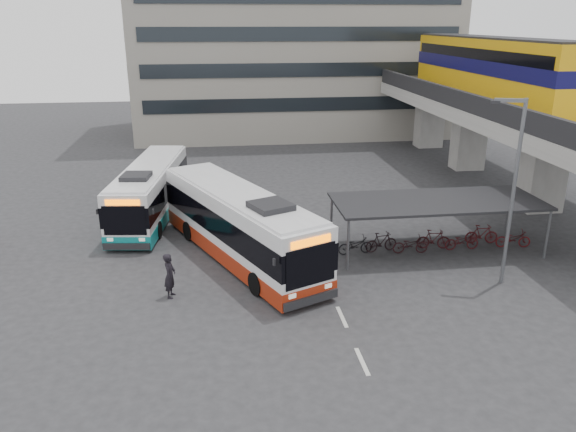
{
  "coord_description": "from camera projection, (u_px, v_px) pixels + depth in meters",
  "views": [
    {
      "loc": [
        -2.09,
        -21.51,
        10.73
      ],
      "look_at": [
        1.26,
        3.21,
        2.0
      ],
      "focal_mm": 35.0,
      "sensor_mm": 36.0,
      "label": 1
    }
  ],
  "objects": [
    {
      "name": "lamp_post",
      "position": [
        512.0,
        182.0,
        22.8
      ],
      "size": [
        1.35,
        0.54,
        7.88
      ],
      "rotation": [
        0.0,
        0.0,
        -0.29
      ],
      "color": "#595B60",
      "rests_on": "ground"
    },
    {
      "name": "ground",
      "position": [
        269.0,
        286.0,
        23.93
      ],
      "size": [
        120.0,
        120.0,
        0.0
      ],
      "primitive_type": "plane",
      "color": "#28282B",
      "rests_on": "ground"
    },
    {
      "name": "bike_shelter",
      "position": [
        435.0,
        223.0,
        27.36
      ],
      "size": [
        10.0,
        4.0,
        2.54
      ],
      "color": "#595B60",
      "rests_on": "ground"
    },
    {
      "name": "viaduct",
      "position": [
        502.0,
        92.0,
        37.11
      ],
      "size": [
        8.0,
        32.0,
        9.68
      ],
      "color": "gray",
      "rests_on": "ground"
    },
    {
      "name": "road_markings",
      "position": [
        342.0,
        317.0,
        21.44
      ],
      "size": [
        0.15,
        7.6,
        0.01
      ],
      "color": "beige",
      "rests_on": "ground"
    },
    {
      "name": "bus_teal",
      "position": [
        151.0,
        191.0,
        31.95
      ],
      "size": [
        3.78,
        11.21,
        3.25
      ],
      "rotation": [
        0.0,
        0.0,
        -0.13
      ],
      "color": "white",
      "rests_on": "ground"
    },
    {
      "name": "bus_main",
      "position": [
        239.0,
        225.0,
        26.29
      ],
      "size": [
        7.28,
        12.04,
        3.56
      ],
      "rotation": [
        0.0,
        0.0,
        0.42
      ],
      "color": "white",
      "rests_on": "ground"
    },
    {
      "name": "office_block",
      "position": [
        291.0,
        1.0,
        54.23
      ],
      "size": [
        30.0,
        15.0,
        25.0
      ],
      "primitive_type": "cube",
      "color": "gray",
      "rests_on": "ground"
    },
    {
      "name": "pedestrian",
      "position": [
        170.0,
        276.0,
        22.71
      ],
      "size": [
        0.58,
        0.77,
        1.9
      ],
      "primitive_type": "imported",
      "rotation": [
        0.0,
        0.0,
        1.37
      ],
      "color": "black",
      "rests_on": "ground"
    }
  ]
}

